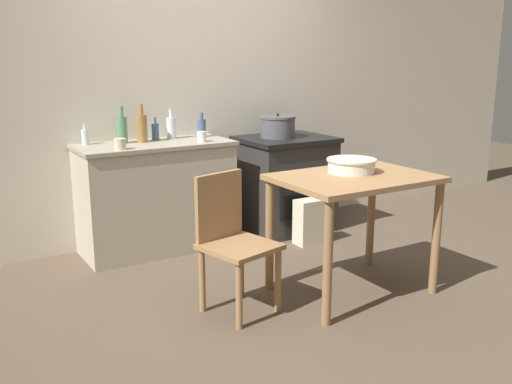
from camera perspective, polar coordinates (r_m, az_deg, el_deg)
The scene contains 17 objects.
ground_plane at distance 3.93m, azimuth 4.21°, elevation -9.75°, with size 14.00×14.00×0.00m, color brown.
wall_back at distance 4.99m, azimuth -6.27°, elevation 10.30°, with size 8.00×0.07×2.55m.
counter_cabinet at distance 4.65m, azimuth -9.92°, elevation -0.47°, with size 1.22×0.56×0.88m.
stove at distance 5.15m, azimuth 2.88°, elevation 0.89°, with size 0.79×0.68×0.84m.
work_table at distance 3.75m, azimuth 9.77°, elevation -0.27°, with size 0.99×0.72×0.79m.
chair at distance 3.50m, azimuth -2.42°, elevation -4.67°, with size 0.48×0.48×0.85m.
flour_sack at distance 4.79m, azimuth 5.27°, elevation -3.00°, with size 0.22×0.16×0.38m, color beige.
stock_pot at distance 5.03m, azimuth 2.18°, elevation 6.55°, with size 0.31×0.31×0.21m.
mixing_bowl_large at distance 3.81m, azimuth 9.52°, elevation 2.70°, with size 0.33×0.33×0.09m.
bottle_far_left at distance 4.77m, azimuth -8.47°, elevation 6.43°, with size 0.08×0.08×0.24m.
bottle_left at distance 4.70m, azimuth -10.04°, elevation 6.01°, with size 0.06×0.06×0.19m.
bottle_mid_left at distance 4.84m, azimuth -5.46°, elevation 6.45°, with size 0.07×0.07×0.20m.
bottle_center_left at distance 4.58m, azimuth -13.23°, elevation 6.16°, with size 0.08×0.08×0.29m.
bottle_center at distance 4.59m, azimuth -16.70°, elevation 5.34°, with size 0.06×0.06×0.16m.
bottle_center_right at distance 4.60m, azimuth -11.35°, elevation 6.33°, with size 0.08×0.08×0.30m.
cup_mid_right at distance 4.56m, azimuth -5.44°, elevation 5.53°, with size 0.07×0.07×0.08m, color silver.
cup_right at distance 4.28m, azimuth -13.44°, elevation 4.68°, with size 0.09×0.09×0.08m, color beige.
Camera 1 is at (-2.10, -2.93, 1.55)m, focal length 40.00 mm.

